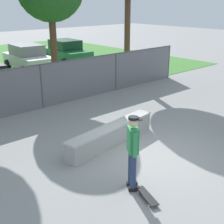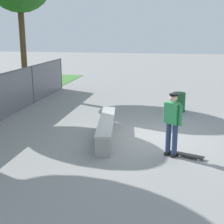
% 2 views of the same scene
% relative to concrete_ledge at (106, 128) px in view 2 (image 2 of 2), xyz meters
% --- Properties ---
extents(ground_plane, '(80.00, 80.00, 0.00)m').
position_rel_concrete_ledge_xyz_m(ground_plane, '(0.21, -1.50, -0.32)').
color(ground_plane, gray).
extents(concrete_ledge, '(3.64, 0.98, 0.63)m').
position_rel_concrete_ledge_xyz_m(concrete_ledge, '(0.00, 0.00, 0.00)').
color(concrete_ledge, '#999993').
rests_on(concrete_ledge, ground).
extents(skateboarder, '(0.42, 0.51, 1.84)m').
position_rel_concrete_ledge_xyz_m(skateboarder, '(-1.29, -2.16, 0.72)').
color(skateboarder, black).
rests_on(skateboarder, ground).
extents(skateboard, '(0.46, 0.82, 0.09)m').
position_rel_concrete_ledge_xyz_m(skateboard, '(-1.34, -2.70, -0.24)').
color(skateboard, black).
rests_on(skateboard, ground).
extents(trash_bin, '(0.56, 0.56, 0.85)m').
position_rel_concrete_ledge_xyz_m(trash_bin, '(4.06, -2.45, 0.11)').
color(trash_bin, '#1E592D').
rests_on(trash_bin, ground).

